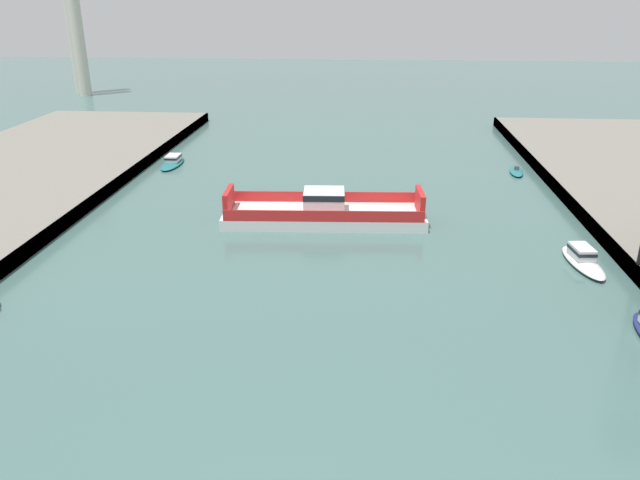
{
  "coord_description": "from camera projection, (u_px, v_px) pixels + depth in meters",
  "views": [
    {
      "loc": [
        3.96,
        -18.16,
        21.32
      ],
      "look_at": [
        0.0,
        29.58,
        2.0
      ],
      "focal_mm": 34.53,
      "sensor_mm": 36.0,
      "label": 1
    }
  ],
  "objects": [
    {
      "name": "moored_boat_near_left",
      "position": [
        516.0,
        171.0,
        77.97
      ],
      "size": [
        2.14,
        5.06,
        0.94
      ],
      "color": "#237075",
      "rests_on": "ground"
    },
    {
      "name": "smokestack_distant_b",
      "position": [
        72.0,
        14.0,
        133.57
      ],
      "size": [
        3.24,
        3.24,
        31.73
      ],
      "color": "beige",
      "rests_on": "ground"
    },
    {
      "name": "smokestack_distant_a",
      "position": [
        76.0,
        20.0,
        130.9
      ],
      "size": [
        2.83,
        2.83,
        29.88
      ],
      "color": "beige",
      "rests_on": "ground"
    },
    {
      "name": "moored_boat_mid_right",
      "position": [
        173.0,
        161.0,
        81.8
      ],
      "size": [
        2.53,
        7.44,
        1.22
      ],
      "color": "#237075",
      "rests_on": "ground"
    },
    {
      "name": "moored_boat_far_left",
      "position": [
        583.0,
        259.0,
        51.58
      ],
      "size": [
        2.91,
        7.29,
        1.54
      ],
      "color": "white",
      "rests_on": "ground"
    },
    {
      "name": "chain_ferry",
      "position": [
        324.0,
        212.0,
        61.15
      ],
      "size": [
        20.26,
        7.25,
        3.3
      ],
      "color": "silver",
      "rests_on": "ground"
    }
  ]
}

